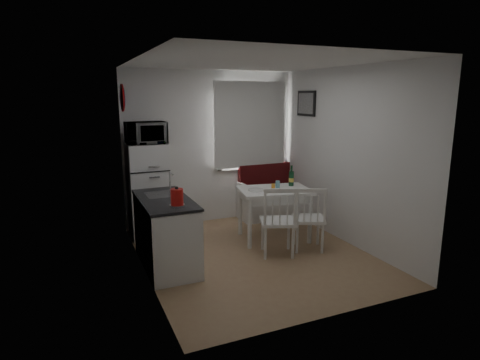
# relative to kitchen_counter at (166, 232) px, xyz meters

# --- Properties ---
(floor) EXTENTS (3.00, 3.50, 0.02)m
(floor) POSITION_rel_kitchen_counter_xyz_m (1.20, -0.16, -0.46)
(floor) COLOR #A47C57
(floor) RESTS_ON ground
(ceiling) EXTENTS (3.00, 3.50, 0.02)m
(ceiling) POSITION_rel_kitchen_counter_xyz_m (1.20, -0.16, 2.14)
(ceiling) COLOR white
(ceiling) RESTS_ON wall_back
(wall_back) EXTENTS (3.00, 0.02, 2.60)m
(wall_back) POSITION_rel_kitchen_counter_xyz_m (1.20, 1.59, 0.84)
(wall_back) COLOR white
(wall_back) RESTS_ON floor
(wall_front) EXTENTS (3.00, 0.02, 2.60)m
(wall_front) POSITION_rel_kitchen_counter_xyz_m (1.20, -1.91, 0.84)
(wall_front) COLOR white
(wall_front) RESTS_ON floor
(wall_left) EXTENTS (0.02, 3.50, 2.60)m
(wall_left) POSITION_rel_kitchen_counter_xyz_m (-0.30, -0.16, 0.84)
(wall_left) COLOR white
(wall_left) RESTS_ON floor
(wall_right) EXTENTS (0.02, 3.50, 2.60)m
(wall_right) POSITION_rel_kitchen_counter_xyz_m (2.70, -0.16, 0.84)
(wall_right) COLOR white
(wall_right) RESTS_ON floor
(window) EXTENTS (1.22, 0.06, 1.47)m
(window) POSITION_rel_kitchen_counter_xyz_m (1.90, 1.56, 1.17)
(window) COLOR white
(window) RESTS_ON wall_back
(curtain) EXTENTS (1.35, 0.02, 1.50)m
(curtain) POSITION_rel_kitchen_counter_xyz_m (1.90, 1.49, 1.22)
(curtain) COLOR white
(curtain) RESTS_ON wall_back
(kitchen_counter) EXTENTS (0.62, 1.32, 1.16)m
(kitchen_counter) POSITION_rel_kitchen_counter_xyz_m (0.00, 0.00, 0.00)
(kitchen_counter) COLOR white
(kitchen_counter) RESTS_ON floor
(wall_sign) EXTENTS (0.03, 0.40, 0.40)m
(wall_sign) POSITION_rel_kitchen_counter_xyz_m (-0.27, 1.29, 1.69)
(wall_sign) COLOR navy
(wall_sign) RESTS_ON wall_left
(picture_frame) EXTENTS (0.04, 0.52, 0.42)m
(picture_frame) POSITION_rel_kitchen_counter_xyz_m (2.67, 0.94, 1.59)
(picture_frame) COLOR black
(picture_frame) RESTS_ON wall_right
(bench) EXTENTS (1.34, 0.52, 0.96)m
(bench) POSITION_rel_kitchen_counter_xyz_m (2.33, 1.36, -0.14)
(bench) COLOR white
(bench) RESTS_ON floor
(dining_table) EXTENTS (1.17, 0.92, 0.79)m
(dining_table) POSITION_rel_kitchen_counter_xyz_m (1.76, 0.31, 0.25)
(dining_table) COLOR white
(dining_table) RESTS_ON floor
(chair_left) EXTENTS (0.59, 0.59, 0.53)m
(chair_left) POSITION_rel_kitchen_counter_xyz_m (1.51, -0.36, 0.16)
(chair_left) COLOR white
(chair_left) RESTS_ON floor
(chair_right) EXTENTS (0.57, 0.57, 0.50)m
(chair_right) POSITION_rel_kitchen_counter_xyz_m (2.01, -0.36, 0.12)
(chair_right) COLOR white
(chair_right) RESTS_ON floor
(fridge) EXTENTS (0.59, 0.59, 1.47)m
(fridge) POSITION_rel_kitchen_counter_xyz_m (0.02, 1.24, 0.28)
(fridge) COLOR white
(fridge) RESTS_ON floor
(microwave) EXTENTS (0.59, 0.40, 0.33)m
(microwave) POSITION_rel_kitchen_counter_xyz_m (0.02, 1.19, 1.18)
(microwave) COLOR white
(microwave) RESTS_ON fridge
(kettle) EXTENTS (0.18, 0.18, 0.24)m
(kettle) POSITION_rel_kitchen_counter_xyz_m (0.05, -0.45, 0.56)
(kettle) COLOR red
(kettle) RESTS_ON kitchen_counter
(wine_bottle) EXTENTS (0.08, 0.08, 0.32)m
(wine_bottle) POSITION_rel_kitchen_counter_xyz_m (2.11, 0.41, 0.50)
(wine_bottle) COLOR #154223
(wine_bottle) RESTS_ON dining_table
(drinking_glass_orange) EXTENTS (0.06, 0.06, 0.09)m
(drinking_glass_orange) POSITION_rel_kitchen_counter_xyz_m (1.71, 0.26, 0.38)
(drinking_glass_orange) COLOR #FD9F2A
(drinking_glass_orange) RESTS_ON dining_table
(drinking_glass_blue) EXTENTS (0.07, 0.07, 0.11)m
(drinking_glass_blue) POSITION_rel_kitchen_counter_xyz_m (1.84, 0.36, 0.39)
(drinking_glass_blue) COLOR #71B0C0
(drinking_glass_blue) RESTS_ON dining_table
(plate) EXTENTS (0.24, 0.24, 0.02)m
(plate) POSITION_rel_kitchen_counter_xyz_m (1.46, 0.33, 0.35)
(plate) COLOR white
(plate) RESTS_ON dining_table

